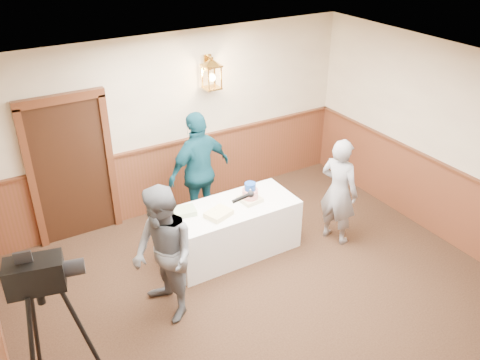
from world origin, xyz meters
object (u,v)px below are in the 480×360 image
(assistant_p, at_px, (199,171))
(baker, at_px, (339,191))
(sheet_cake_green, at_px, (184,211))
(sheet_cake_yellow, at_px, (219,214))
(tiered_cake, at_px, (250,194))
(interviewer, at_px, (164,255))
(tv_camera_rig, at_px, (55,354))
(display_table, at_px, (233,229))

(assistant_p, bearing_deg, baker, 126.20)
(sheet_cake_green, height_order, baker, baker)
(sheet_cake_yellow, relative_size, assistant_p, 0.18)
(tiered_cake, height_order, interviewer, interviewer)
(tiered_cake, distance_m, tv_camera_rig, 3.33)
(interviewer, bearing_deg, sheet_cake_green, 137.61)
(tv_camera_rig, bearing_deg, interviewer, 43.01)
(tiered_cake, distance_m, sheet_cake_yellow, 0.57)
(tiered_cake, relative_size, sheet_cake_green, 1.01)
(display_table, bearing_deg, tv_camera_rig, -150.89)
(display_table, height_order, sheet_cake_yellow, sheet_cake_yellow)
(sheet_cake_yellow, relative_size, baker, 0.21)
(sheet_cake_green, bearing_deg, interviewer, -127.67)
(sheet_cake_yellow, distance_m, baker, 1.77)
(display_table, xyz_separation_m, tiered_cake, (0.28, -0.01, 0.49))
(display_table, height_order, sheet_cake_green, sheet_cake_green)
(tiered_cake, bearing_deg, sheet_cake_green, 169.67)
(display_table, bearing_deg, assistant_p, 94.38)
(interviewer, relative_size, baker, 1.07)
(sheet_cake_green, xyz_separation_m, assistant_p, (0.58, 0.70, 0.14))
(sheet_cake_yellow, bearing_deg, interviewer, -151.21)
(sheet_cake_yellow, bearing_deg, assistant_p, 77.67)
(tiered_cake, bearing_deg, display_table, 178.84)
(interviewer, xyz_separation_m, tv_camera_rig, (-1.41, -0.83, -0.01))
(interviewer, relative_size, assistant_p, 0.93)
(sheet_cake_green, xyz_separation_m, interviewer, (-0.65, -0.84, 0.07))
(display_table, xyz_separation_m, sheet_cake_yellow, (-0.28, -0.12, 0.41))
(tv_camera_rig, bearing_deg, tiered_cake, 39.28)
(interviewer, xyz_separation_m, baker, (2.75, 0.19, -0.06))
(baker, distance_m, tv_camera_rig, 4.27)
(sheet_cake_yellow, height_order, sheet_cake_green, same)
(interviewer, xyz_separation_m, assistant_p, (1.23, 1.54, 0.06))
(interviewer, height_order, baker, interviewer)
(tiered_cake, bearing_deg, tv_camera_rig, -153.29)
(display_table, relative_size, tv_camera_rig, 0.96)
(sheet_cake_yellow, xyz_separation_m, tv_camera_rig, (-2.42, -1.38, 0.06))
(sheet_cake_yellow, distance_m, interviewer, 1.16)
(sheet_cake_yellow, bearing_deg, display_table, 23.19)
(sheet_cake_yellow, bearing_deg, tv_camera_rig, -150.24)
(baker, bearing_deg, display_table, 53.35)
(tiered_cake, xyz_separation_m, sheet_cake_green, (-0.92, 0.17, -0.08))
(sheet_cake_yellow, height_order, interviewer, interviewer)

